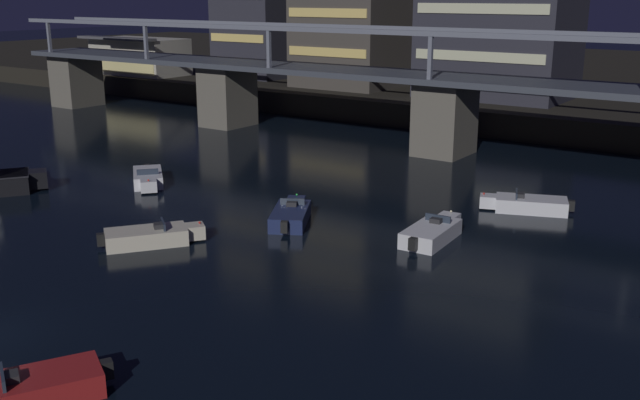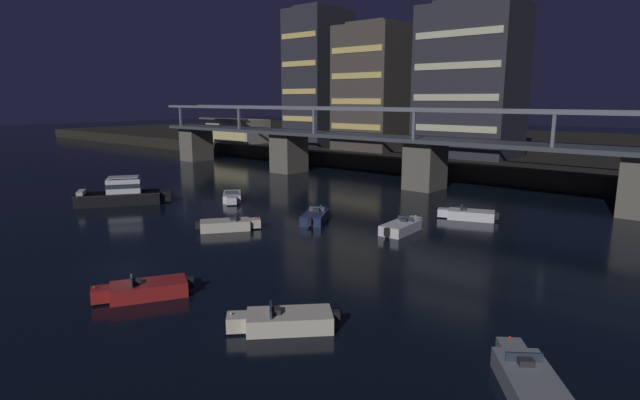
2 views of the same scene
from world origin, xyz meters
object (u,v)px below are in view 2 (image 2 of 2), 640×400
Objects in this scene: waterfront_pavilion at (237,131)px; speedboat_mid_right at (232,197)px; speedboat_near_center at (468,215)px; speedboat_far_left at (228,225)px; tower_central at (470,81)px; cabin_cruiser_near_left at (122,194)px; speedboat_mid_left at (285,321)px; speedboat_far_center at (145,290)px; speedboat_mid_center at (528,380)px; tower_west_low at (318,78)px; speedboat_far_right at (315,217)px; tower_west_tall at (378,88)px; river_bridge at (426,154)px; speedboat_near_right at (402,227)px.

waterfront_pavilion is 2.73× the size of speedboat_mid_right.
speedboat_far_left is (-13.28, -16.15, 0.00)m from speedboat_near_center.
tower_central is 49.54m from cabin_cruiser_near_left.
waterfront_pavilion reaches higher than speedboat_mid_left.
speedboat_mid_right is (-22.29, -8.14, 0.00)m from speedboat_near_center.
speedboat_far_center is at bearing -100.99° from speedboat_near_center.
speedboat_mid_center is 1.04× the size of speedboat_mid_right.
tower_west_low reaches higher than speedboat_near_center.
speedboat_mid_left and speedboat_mid_center have the same top height.
speedboat_far_right is at bearing 62.84° from speedboat_far_left.
speedboat_far_center is (8.12, -57.25, -12.47)m from tower_central.
speedboat_near_center is at bearing -44.70° from tower_west_tall.
cabin_cruiser_near_left is at bearing -72.90° from tower_west_low.
waterfront_pavilion is (-13.70, -8.02, -9.81)m from tower_west_low.
tower_central is at bearing 76.84° from speedboat_mid_right.
tower_west_low reaches higher than cabin_cruiser_near_left.
river_bridge is 20.87m from speedboat_far_right.
speedboat_far_center is (24.42, -57.85, -11.73)m from tower_west_tall.
waterfront_pavilion is at bearing -166.88° from tower_west_tall.
tower_west_tall is 4.14× the size of speedboat_far_right.
speedboat_far_right is (-9.78, -9.33, 0.00)m from speedboat_near_center.
speedboat_mid_center is 27.32m from speedboat_far_right.
speedboat_far_left is at bearing 0.97° from cabin_cruiser_near_left.
tower_central is 60.76m from speedboat_mid_center.
river_bridge is at bearing 124.00° from speedboat_mid_center.
waterfront_pavilion is 1.42× the size of cabin_cruiser_near_left.
speedboat_mid_left is at bearing -16.78° from cabin_cruiser_near_left.
speedboat_mid_center is at bearing -63.19° from tower_central.
speedboat_far_center is at bearing -57.21° from speedboat_far_left.
tower_west_low is 2.80× the size of cabin_cruiser_near_left.
tower_west_tall is 4.29× the size of speedboat_mid_center.
tower_central reaches higher than speedboat_far_center.
tower_west_tall reaches higher than speedboat_far_center.
speedboat_far_center is at bearing -77.22° from speedboat_far_right.
waterfront_pavilion is 2.63× the size of speedboat_mid_center.
speedboat_near_right is (55.60, -30.73, -4.02)m from waterfront_pavilion.
speedboat_far_left is 0.96× the size of speedboat_far_right.
speedboat_mid_center is at bearing 11.61° from speedboat_mid_left.
speedboat_near_center is at bearing 29.17° from cabin_cruiser_near_left.
tower_west_tall is at bearing 126.71° from speedboat_near_right.
tower_west_low is 1.97× the size of waterfront_pavilion.
river_bridge is 15.84m from speedboat_near_center.
speedboat_near_center and speedboat_mid_right have the same top height.
speedboat_mid_right is (7.62, -37.74, -11.73)m from tower_west_tall.
cabin_cruiser_near_left reaches higher than speedboat_near_right.
tower_central is 4.61× the size of speedboat_far_left.
speedboat_mid_left is 0.94× the size of speedboat_far_left.
speedboat_far_center is at bearing -99.16° from speedboat_near_right.
cabin_cruiser_near_left reaches higher than speedboat_mid_center.
tower_central is 2.48× the size of cabin_cruiser_near_left.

